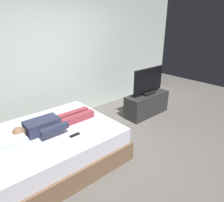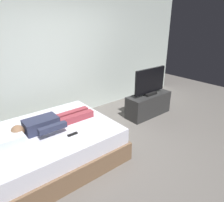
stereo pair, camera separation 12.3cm
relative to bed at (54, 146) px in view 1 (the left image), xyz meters
name	(u,v)px [view 1 (the left image)]	position (x,y,z in m)	size (l,w,h in m)	color
ground_plane	(119,156)	(0.84, -0.58, -0.26)	(10.00, 10.00, 0.00)	slate
back_wall	(73,52)	(1.24, 1.31, 1.14)	(6.40, 0.10, 2.80)	silver
bed	(54,146)	(0.00, 0.00, 0.00)	(1.90, 1.55, 0.54)	brown
pillow	(5,143)	(-0.63, 0.00, 0.34)	(0.48, 0.34, 0.12)	white
person	(51,124)	(0.03, 0.06, 0.36)	(1.26, 0.46, 0.18)	#2D334C
remote	(75,135)	(0.18, -0.35, 0.29)	(0.15, 0.04, 0.02)	black
tv_stand	(147,104)	(2.37, 0.15, -0.01)	(1.10, 0.40, 0.50)	#2D2D2D
tv	(148,82)	(2.37, 0.15, 0.52)	(0.88, 0.20, 0.59)	black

